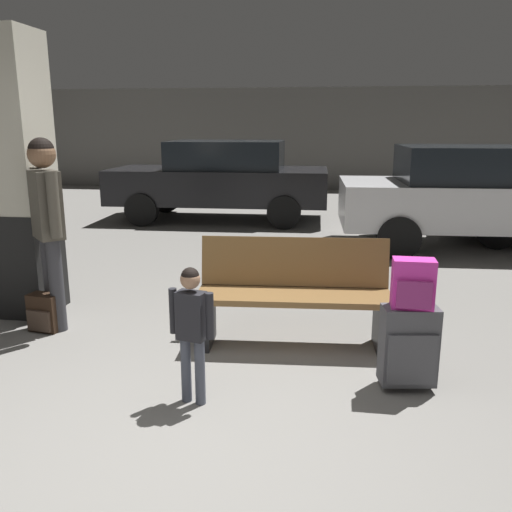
{
  "coord_description": "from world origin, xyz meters",
  "views": [
    {
      "loc": [
        0.81,
        -2.62,
        1.83
      ],
      "look_at": [
        0.26,
        1.3,
        0.85
      ],
      "focal_mm": 37.74,
      "sensor_mm": 36.0,
      "label": 1
    }
  ],
  "objects_px": {
    "structural_pillar": "(16,179)",
    "bench": "(294,294)",
    "backpack_bright": "(413,284)",
    "adult": "(47,214)",
    "backpack_dark_floor": "(45,313)",
    "parked_car_near": "(479,195)",
    "suitcase": "(409,346)",
    "child": "(191,321)",
    "parked_car_far": "(221,178)"
  },
  "relations": [
    {
      "from": "structural_pillar",
      "to": "bench",
      "type": "relative_size",
      "value": 1.63
    },
    {
      "from": "backpack_bright",
      "to": "adult",
      "type": "relative_size",
      "value": 0.2
    },
    {
      "from": "backpack_bright",
      "to": "backpack_dark_floor",
      "type": "bearing_deg",
      "value": 167.63
    },
    {
      "from": "adult",
      "to": "backpack_dark_floor",
      "type": "xyz_separation_m",
      "value": [
        -0.06,
        -0.1,
        -0.89
      ]
    },
    {
      "from": "bench",
      "to": "backpack_dark_floor",
      "type": "relative_size",
      "value": 4.79
    },
    {
      "from": "bench",
      "to": "parked_car_near",
      "type": "relative_size",
      "value": 0.39
    },
    {
      "from": "adult",
      "to": "parked_car_near",
      "type": "distance_m",
      "value": 6.08
    },
    {
      "from": "adult",
      "to": "parked_car_near",
      "type": "bearing_deg",
      "value": 40.25
    },
    {
      "from": "adult",
      "to": "backpack_dark_floor",
      "type": "bearing_deg",
      "value": -121.64
    },
    {
      "from": "suitcase",
      "to": "child",
      "type": "distance_m",
      "value": 1.52
    },
    {
      "from": "structural_pillar",
      "to": "adult",
      "type": "height_order",
      "value": "structural_pillar"
    },
    {
      "from": "bench",
      "to": "child",
      "type": "distance_m",
      "value": 1.25
    },
    {
      "from": "adult",
      "to": "parked_car_far",
      "type": "xyz_separation_m",
      "value": [
        0.37,
        5.8,
        -0.25
      ]
    },
    {
      "from": "structural_pillar",
      "to": "suitcase",
      "type": "relative_size",
      "value": 4.41
    },
    {
      "from": "parked_car_far",
      "to": "bench",
      "type": "bearing_deg",
      "value": -72.82
    },
    {
      "from": "child",
      "to": "adult",
      "type": "relative_size",
      "value": 0.55
    },
    {
      "from": "bench",
      "to": "backpack_bright",
      "type": "distance_m",
      "value": 1.15
    },
    {
      "from": "suitcase",
      "to": "parked_car_far",
      "type": "height_order",
      "value": "parked_car_far"
    },
    {
      "from": "structural_pillar",
      "to": "parked_car_far",
      "type": "bearing_deg",
      "value": 80.97
    },
    {
      "from": "child",
      "to": "adult",
      "type": "xyz_separation_m",
      "value": [
        -1.59,
        1.17,
        0.48
      ]
    },
    {
      "from": "adult",
      "to": "parked_car_near",
      "type": "height_order",
      "value": "adult"
    },
    {
      "from": "structural_pillar",
      "to": "backpack_dark_floor",
      "type": "xyz_separation_m",
      "value": [
        0.43,
        -0.48,
        -1.15
      ]
    },
    {
      "from": "structural_pillar",
      "to": "parked_car_far",
      "type": "xyz_separation_m",
      "value": [
        0.86,
        5.42,
        -0.51
      ]
    },
    {
      "from": "adult",
      "to": "suitcase",
      "type": "bearing_deg",
      "value": -14.3
    },
    {
      "from": "suitcase",
      "to": "backpack_dark_floor",
      "type": "bearing_deg",
      "value": 167.64
    },
    {
      "from": "parked_car_far",
      "to": "structural_pillar",
      "type": "bearing_deg",
      "value": -99.03
    },
    {
      "from": "structural_pillar",
      "to": "suitcase",
      "type": "distance_m",
      "value": 3.85
    },
    {
      "from": "adult",
      "to": "parked_car_near",
      "type": "relative_size",
      "value": 0.41
    },
    {
      "from": "structural_pillar",
      "to": "bench",
      "type": "distance_m",
      "value": 2.85
    },
    {
      "from": "structural_pillar",
      "to": "backpack_bright",
      "type": "relative_size",
      "value": 7.83
    },
    {
      "from": "child",
      "to": "backpack_dark_floor",
      "type": "relative_size",
      "value": 2.77
    },
    {
      "from": "structural_pillar",
      "to": "parked_car_near",
      "type": "relative_size",
      "value": 0.64
    },
    {
      "from": "adult",
      "to": "structural_pillar",
      "type": "bearing_deg",
      "value": 142.27
    },
    {
      "from": "backpack_dark_floor",
      "to": "child",
      "type": "bearing_deg",
      "value": -33.01
    },
    {
      "from": "parked_car_near",
      "to": "adult",
      "type": "bearing_deg",
      "value": -139.75
    },
    {
      "from": "bench",
      "to": "suitcase",
      "type": "relative_size",
      "value": 2.7
    },
    {
      "from": "suitcase",
      "to": "backpack_bright",
      "type": "xyz_separation_m",
      "value": [
        -0.0,
        -0.0,
        0.45
      ]
    },
    {
      "from": "bench",
      "to": "adult",
      "type": "xyz_separation_m",
      "value": [
        -2.18,
        0.07,
        0.62
      ]
    },
    {
      "from": "bench",
      "to": "adult",
      "type": "distance_m",
      "value": 2.27
    },
    {
      "from": "structural_pillar",
      "to": "adult",
      "type": "distance_m",
      "value": 0.68
    },
    {
      "from": "structural_pillar",
      "to": "parked_car_near",
      "type": "xyz_separation_m",
      "value": [
        5.13,
        3.54,
        -0.51
      ]
    },
    {
      "from": "suitcase",
      "to": "adult",
      "type": "bearing_deg",
      "value": 165.7
    },
    {
      "from": "structural_pillar",
      "to": "parked_car_near",
      "type": "distance_m",
      "value": 6.25
    },
    {
      "from": "structural_pillar",
      "to": "backpack_dark_floor",
      "type": "relative_size",
      "value": 7.83
    },
    {
      "from": "parked_car_near",
      "to": "structural_pillar",
      "type": "bearing_deg",
      "value": -145.36
    },
    {
      "from": "structural_pillar",
      "to": "child",
      "type": "relative_size",
      "value": 2.83
    },
    {
      "from": "suitcase",
      "to": "child",
      "type": "height_order",
      "value": "child"
    },
    {
      "from": "backpack_dark_floor",
      "to": "backpack_bright",
      "type": "bearing_deg",
      "value": -12.37
    },
    {
      "from": "adult",
      "to": "parked_car_far",
      "type": "bearing_deg",
      "value": 86.36
    },
    {
      "from": "suitcase",
      "to": "parked_car_far",
      "type": "distance_m",
      "value": 7.11
    }
  ]
}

